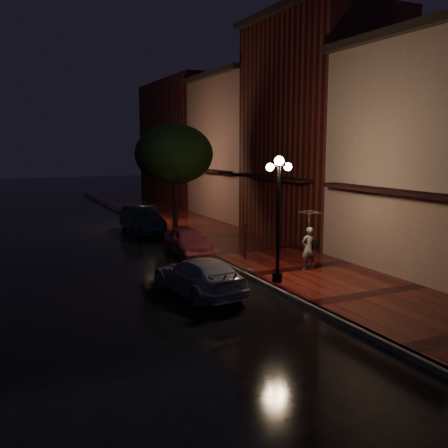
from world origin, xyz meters
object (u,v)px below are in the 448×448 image
navy_car (142,220)px  streetlamp_near (278,211)px  parking_meter (245,237)px  pink_car (188,241)px  silver_car (198,276)px  street_tree (174,156)px  streetlamp_far (153,183)px  woman_with_umbrella (309,230)px

navy_car → streetlamp_near: bearing=-82.1°
streetlamp_near → parking_meter: streetlamp_near is taller
pink_car → silver_car: size_ratio=0.88×
streetlamp_near → parking_meter: (0.65, 3.59, -1.54)m
streetlamp_near → silver_car: bearing=173.4°
streetlamp_near → street_tree: street_tree is taller
silver_car → streetlamp_near: bearing=165.7°
streetlamp_far → woman_with_umbrella: (1.95, -13.05, -0.92)m
silver_car → parking_meter: bearing=-144.4°
street_tree → streetlamp_near: bearing=-91.3°
street_tree → silver_car: street_tree is taller
streetlamp_far → silver_car: 14.10m
streetlamp_near → navy_car: size_ratio=0.95×
streetlamp_far → pink_car: bearing=-96.8°
navy_car → silver_car: size_ratio=1.10×
silver_car → navy_car: bearing=-105.1°
parking_meter → navy_car: bearing=116.7°
pink_car → silver_car: pink_car is taller
pink_car → woman_with_umbrella: (2.90, -5.07, 1.05)m
streetlamp_near → street_tree: bearing=88.7°
navy_car → pink_car: bearing=-85.2°
street_tree → streetlamp_far: bearing=94.9°
street_tree → parking_meter: bearing=-87.0°
navy_car → woman_with_umbrella: (3.21, -11.23, 0.93)m
woman_with_umbrella → streetlamp_near: bearing=25.5°
streetlamp_far → navy_car: bearing=-124.7°
streetlamp_near → parking_meter: size_ratio=2.87×
streetlamp_far → woman_with_umbrella: streetlamp_far is taller
streetlamp_far → silver_car: bearing=-101.6°
streetlamp_near → navy_car: bearing=95.9°
navy_car → woman_with_umbrella: size_ratio=1.97×
streetlamp_far → silver_car: size_ratio=1.04×
streetlamp_far → street_tree: (0.26, -3.01, 1.64)m
street_tree → pink_car: 6.27m
streetlamp_near → streetlamp_far: same height
streetlamp_near → woman_with_umbrella: 2.36m
pink_car → parking_meter: size_ratio=2.43×
silver_car → woman_with_umbrella: bearing=179.8°
streetlamp_near → silver_car: 3.46m
pink_car → navy_car: size_ratio=0.80×
streetlamp_near → streetlamp_far: (0.00, 14.00, 0.00)m
pink_car → parking_meter: 2.94m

